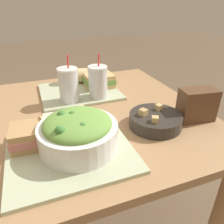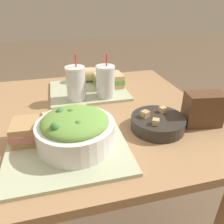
% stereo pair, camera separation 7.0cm
% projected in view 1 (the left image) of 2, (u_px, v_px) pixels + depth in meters
% --- Properties ---
extents(dining_table, '(1.27, 0.91, 0.72)m').
position_uv_depth(dining_table, '(47.00, 140.00, 0.88)').
color(dining_table, '#A37A51').
rests_on(dining_table, ground_plane).
extents(tray_near, '(0.36, 0.32, 0.01)m').
position_uv_depth(tray_near, '(71.00, 152.00, 0.65)').
color(tray_near, '#B2BC99').
rests_on(tray_near, dining_table).
extents(tray_far, '(0.36, 0.32, 0.01)m').
position_uv_depth(tray_far, '(79.00, 92.00, 1.06)').
color(tray_far, '#B2BC99').
rests_on(tray_far, dining_table).
extents(salad_bowl, '(0.23, 0.23, 0.11)m').
position_uv_depth(salad_bowl, '(78.00, 132.00, 0.64)').
color(salad_bowl, white).
rests_on(salad_bowl, tray_near).
extents(soup_bowl, '(0.19, 0.19, 0.07)m').
position_uv_depth(soup_bowl, '(155.00, 120.00, 0.78)').
color(soup_bowl, '#2D2823').
rests_on(soup_bowl, dining_table).
extents(sandwich_near, '(0.14, 0.11, 0.06)m').
position_uv_depth(sandwich_near, '(33.00, 135.00, 0.66)').
color(sandwich_near, tan).
rests_on(sandwich_near, tray_near).
extents(baguette_near, '(0.16, 0.11, 0.07)m').
position_uv_depth(baguette_near, '(65.00, 121.00, 0.73)').
color(baguette_near, '#DBBC84').
rests_on(baguette_near, tray_near).
extents(sandwich_far, '(0.14, 0.12, 0.06)m').
position_uv_depth(sandwich_far, '(99.00, 81.00, 1.08)').
color(sandwich_far, tan).
rests_on(sandwich_far, tray_far).
extents(baguette_far, '(0.14, 0.09, 0.07)m').
position_uv_depth(baguette_far, '(76.00, 76.00, 1.14)').
color(baguette_far, '#DBBC84').
rests_on(baguette_far, tray_far).
extents(drink_cup_dark, '(0.08, 0.08, 0.20)m').
position_uv_depth(drink_cup_dark, '(69.00, 86.00, 0.92)').
color(drink_cup_dark, silver).
rests_on(drink_cup_dark, tray_far).
extents(drink_cup_red, '(0.08, 0.08, 0.20)m').
position_uv_depth(drink_cup_red, '(98.00, 83.00, 0.96)').
color(drink_cup_red, silver).
rests_on(drink_cup_red, tray_far).
extents(chip_bag, '(0.14, 0.09, 0.12)m').
position_uv_depth(chip_bag, '(197.00, 105.00, 0.81)').
color(chip_bag, brown).
rests_on(chip_bag, dining_table).
extents(napkin_folded, '(0.17, 0.12, 0.00)m').
position_uv_depth(napkin_folded, '(66.00, 117.00, 0.84)').
color(napkin_folded, silver).
rests_on(napkin_folded, dining_table).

